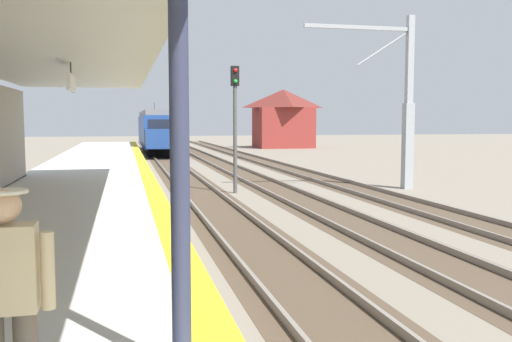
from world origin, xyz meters
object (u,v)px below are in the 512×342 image
Objects in this scene: commuter_person at (7,302)px; rail_signal_post at (235,116)px; distant_trackside_house at (283,117)px; approaching_train at (157,129)px; catenary_pylon_far_side at (402,107)px.

commuter_person is 0.32× the size of rail_signal_post.
commuter_person is at bearing -107.49° from distant_trackside_house.
approaching_train is 2.97× the size of distant_trackside_house.
rail_signal_post is at bearing -87.30° from approaching_train.
distant_trackside_house is at bearing 25.81° from approaching_train.
approaching_train is 32.23m from catenary_pylon_far_side.
commuter_person is 0.25× the size of distant_trackside_house.
rail_signal_post reaches higher than commuter_person.
approaching_train reaches higher than commuter_person.
rail_signal_post is (1.45, -30.77, 1.02)m from approaching_train.
distant_trackside_house is (5.34, 37.81, -0.27)m from catenary_pylon_far_side.
rail_signal_post is 39.69m from distant_trackside_house.
distant_trackside_house is (12.70, 37.61, 0.14)m from rail_signal_post.
commuter_person is 22.78m from catenary_pylon_far_side.
rail_signal_post is at bearing 74.84° from commuter_person.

